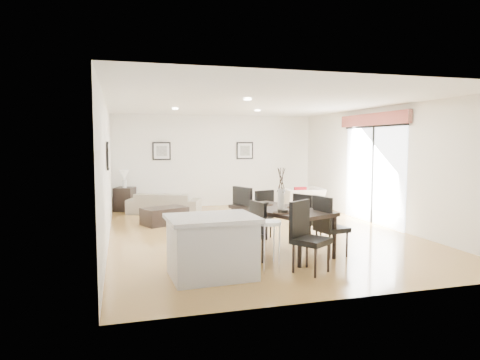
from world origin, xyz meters
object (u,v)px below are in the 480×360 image
object	(u,v)px
dining_chair_wnear	(252,228)
dining_chair_efar	(306,216)
dining_chair_enear	(328,223)
dining_chair_wfar	(237,214)
coffee_table	(165,216)
armchair	(302,200)
kitchen_island	(212,246)
dining_table	(281,213)
bar_stool	(269,228)
sofa	(164,203)
side_table	(125,199)
dining_chair_head	(306,232)
dining_chair_foot	(261,211)

from	to	relation	value
dining_chair_wnear	dining_chair_efar	distance (m)	1.57
dining_chair_enear	dining_chair_efar	size ratio (longest dim) A/B	1.07
dining_chair_wfar	coffee_table	world-z (taller)	dining_chair_wfar
armchair	kitchen_island	size ratio (longest dim) A/B	0.80
dining_chair_wfar	dining_table	bearing A→B (deg)	29.22
dining_chair_efar	coffee_table	xyz separation A→B (m)	(-2.35, 2.68, -0.33)
dining_table	coffee_table	size ratio (longest dim) A/B	2.07
dining_table	bar_stool	distance (m)	1.17
sofa	side_table	xyz separation A→B (m)	(-1.01, 0.70, 0.05)
dining_table	dining_chair_efar	size ratio (longest dim) A/B	2.16
dining_chair_wnear	dining_chair_wfar	world-z (taller)	dining_chair_wfar
dining_chair_head	kitchen_island	bearing A→B (deg)	141.57
coffee_table	side_table	xyz separation A→B (m)	(-0.86, 2.25, 0.13)
dining_table	dining_chair_enear	xyz separation A→B (m)	(0.65, -0.47, -0.12)
dining_table	dining_chair_foot	bearing A→B (deg)	67.26
sofa	dining_chair_head	distance (m)	5.98
armchair	dining_chair_enear	size ratio (longest dim) A/B	1.02
sofa	dining_chair_foot	size ratio (longest dim) A/B	1.98
dining_chair_efar	dining_chair_head	xyz separation A→B (m)	(-0.71, -1.57, 0.05)
armchair	dining_chair_wnear	distance (m)	5.03
dining_chair_foot	coffee_table	size ratio (longest dim) A/B	0.97
dining_chair_foot	side_table	bearing A→B (deg)	-75.89
coffee_table	kitchen_island	size ratio (longest dim) A/B	0.77
armchair	kitchen_island	distance (m)	5.95
sofa	dining_chair_enear	world-z (taller)	dining_chair_enear
armchair	dining_table	distance (m)	4.33
dining_chair_head	dining_chair_foot	size ratio (longest dim) A/B	1.08
dining_chair_wfar	bar_stool	xyz separation A→B (m)	(0.07, -1.52, 0.04)
dining_chair_enear	coffee_table	xyz separation A→B (m)	(-2.33, 3.57, -0.37)
dining_chair_wnear	dining_chair_enear	world-z (taller)	dining_chair_enear
bar_stool	dining_chair_efar	bearing A→B (deg)	49.48
dining_chair_wnear	coffee_table	xyz separation A→B (m)	(-1.03, 3.53, -0.34)
dining_chair_efar	dining_chair_foot	distance (m)	0.96
side_table	dining_chair_wfar	bearing A→B (deg)	-68.56
dining_chair_wnear	dining_chair_foot	xyz separation A→B (m)	(0.68, 1.58, 0.00)
armchair	dining_chair_head	bearing A→B (deg)	68.56
dining_table	dining_chair_wfar	size ratio (longest dim) A/B	1.86
dining_chair_wnear	coffee_table	bearing A→B (deg)	-178.92
sofa	bar_stool	bearing A→B (deg)	120.53
sofa	kitchen_island	size ratio (longest dim) A/B	1.48
dining_chair_wfar	kitchen_island	size ratio (longest dim) A/B	0.85
dining_chair_enear	coffee_table	world-z (taller)	dining_chair_enear
sofa	armchair	distance (m)	3.72
sofa	dining_table	world-z (taller)	dining_table
dining_chair_enear	coffee_table	distance (m)	4.28
coffee_table	kitchen_island	distance (m)	4.14
dining_table	dining_chair_efar	bearing A→B (deg)	10.91
sofa	dining_chair_efar	world-z (taller)	dining_chair_efar
coffee_table	dining_chair_efar	bearing A→B (deg)	-73.26
dining_chair_wfar	dining_chair_wnear	bearing A→B (deg)	-23.73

